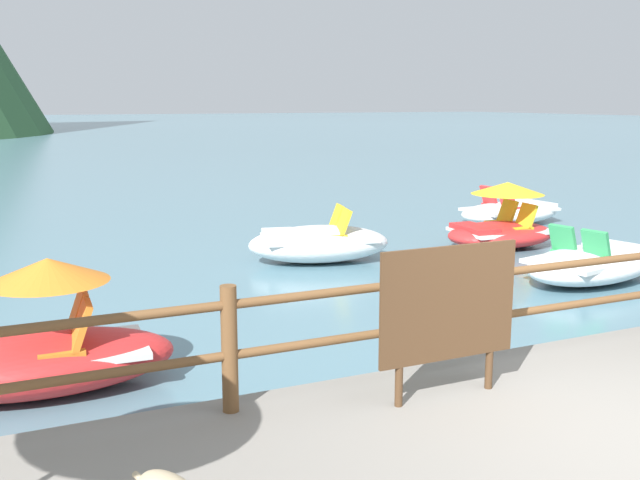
# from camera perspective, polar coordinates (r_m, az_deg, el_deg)

# --- Properties ---
(ground_plane) EXTENTS (200.00, 200.00, 0.00)m
(ground_plane) POSITION_cam_1_polar(r_m,az_deg,el_deg) (43.59, -19.49, 6.71)
(ground_plane) COLOR slate
(dock_railing) EXTENTS (23.92, 0.12, 0.95)m
(dock_railing) POSITION_cam_1_polar(r_m,az_deg,el_deg) (6.46, 13.55, -4.46)
(dock_railing) COLOR brown
(dock_railing) RESTS_ON promenade_dock
(sign_board) EXTENTS (1.18, 0.07, 1.19)m
(sign_board) POSITION_cam_1_polar(r_m,az_deg,el_deg) (5.62, 9.91, -5.04)
(sign_board) COLOR beige
(sign_board) RESTS_ON promenade_dock
(pedal_boat_0) EXTENTS (2.57, 1.62, 0.82)m
(pedal_boat_0) POSITION_cam_1_polar(r_m,az_deg,el_deg) (16.55, 14.52, 2.11)
(pedal_boat_0) COLOR white
(pedal_boat_0) RESTS_ON ground
(pedal_boat_1) EXTENTS (2.58, 1.76, 0.91)m
(pedal_boat_1) POSITION_cam_1_polar(r_m,az_deg,el_deg) (12.19, -0.13, -0.22)
(pedal_boat_1) COLOR white
(pedal_boat_1) RESTS_ON ground
(pedal_boat_2) EXTENTS (2.50, 1.26, 1.25)m
(pedal_boat_2) POSITION_cam_1_polar(r_m,az_deg,el_deg) (7.26, -20.91, -7.96)
(pedal_boat_2) COLOR red
(pedal_boat_2) RESTS_ON ground
(pedal_boat_3) EXTENTS (2.82, 1.89, 0.85)m
(pedal_boat_3) POSITION_cam_1_polar(r_m,az_deg,el_deg) (11.64, 20.40, -1.67)
(pedal_boat_3) COLOR white
(pedal_boat_3) RESTS_ON ground
(pedal_boat_4) EXTENTS (2.15, 1.45, 1.18)m
(pedal_boat_4) POSITION_cam_1_polar(r_m,az_deg,el_deg) (13.84, 13.91, 1.17)
(pedal_boat_4) COLOR red
(pedal_boat_4) RESTS_ON ground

